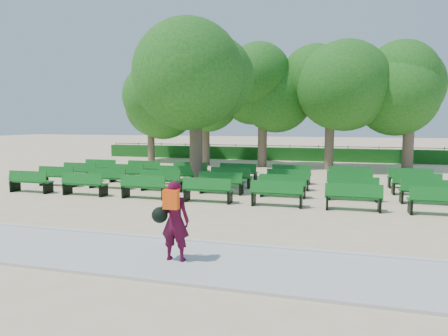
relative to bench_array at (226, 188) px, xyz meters
The scene contains 9 objects.
ground 0.73m from the bench_array, 86.37° to the right, with size 120.00×120.00×0.00m, color beige.
paving 8.13m from the bench_array, 89.67° to the right, with size 30.00×2.20×0.06m, color #BBBCB6.
curb 6.98m from the bench_array, 89.62° to the right, with size 30.00×0.12×0.10m, color silver.
hedge 13.28m from the bench_array, 89.80° to the left, with size 26.00×0.70×0.90m, color #155117.
fence 13.67m from the bench_array, 89.81° to the left, with size 26.00×0.10×1.02m, color black, non-canonical shape.
tree_line 9.27m from the bench_array, 89.72° to the left, with size 21.80×6.80×7.04m, color #22631A, non-canonical shape.
bench_array is the anchor object (origin of this frame).
tree_among 4.50m from the bench_array, 151.55° to the left, with size 4.65×4.65×6.35m.
person 8.36m from the bench_array, 81.71° to the right, with size 0.73×0.44×1.55m.
Camera 1 is at (4.06, -14.42, 2.71)m, focal length 32.00 mm.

